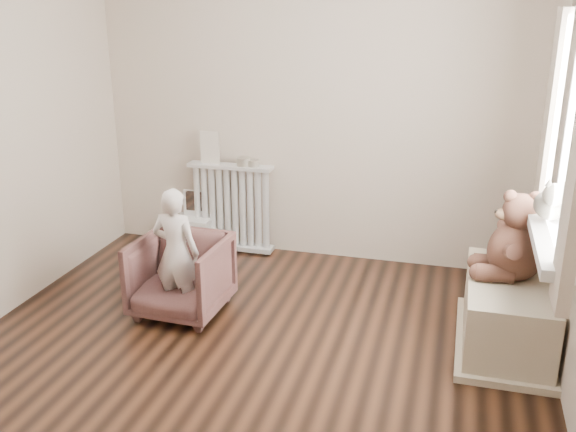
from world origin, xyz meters
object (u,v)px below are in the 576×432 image
(toy_vanity, at_px, (194,218))
(teddy_bear, at_px, (517,245))
(radiator, at_px, (231,207))
(armchair, at_px, (181,276))
(toy_bench, at_px, (507,316))
(plush_cat, at_px, (550,203))
(child, at_px, (176,253))

(toy_vanity, bearing_deg, teddy_bear, -20.91)
(radiator, relative_size, armchair, 1.26)
(toy_vanity, bearing_deg, armchair, -70.68)
(armchair, xyz_separation_m, toy_bench, (2.15, 0.13, -0.08))
(radiator, bearing_deg, armchair, -86.95)
(radiator, xyz_separation_m, plush_cat, (2.35, -1.19, 0.61))
(teddy_bear, relative_size, plush_cat, 1.87)
(armchair, distance_m, plush_cat, 2.40)
(radiator, height_order, teddy_bear, teddy_bear)
(toy_vanity, height_order, teddy_bear, teddy_bear)
(toy_vanity, bearing_deg, plush_cat, -23.26)
(child, xyz_separation_m, plush_cat, (2.29, 0.04, 0.53))
(armchair, height_order, teddy_bear, teddy_bear)
(armchair, relative_size, teddy_bear, 1.10)
(radiator, xyz_separation_m, toy_vanity, (-0.34, -0.03, -0.11))
(child, bearing_deg, toy_bench, -172.64)
(armchair, xyz_separation_m, plush_cat, (2.29, -0.01, 0.72))
(toy_vanity, height_order, child, child)
(toy_vanity, height_order, armchair, armchair)
(toy_bench, xyz_separation_m, plush_cat, (0.14, -0.14, 0.80))
(toy_vanity, distance_m, plush_cat, 3.02)
(plush_cat, bearing_deg, radiator, 136.26)
(radiator, height_order, toy_vanity, radiator)
(plush_cat, bearing_deg, child, 164.14)
(toy_bench, bearing_deg, toy_vanity, 158.29)
(child, height_order, toy_bench, child)
(armchair, distance_m, teddy_bear, 2.20)
(toy_vanity, xyz_separation_m, armchair, (0.40, -1.15, 0.00))
(teddy_bear, height_order, plush_cat, plush_cat)
(teddy_bear, bearing_deg, toy_bench, -108.76)
(armchair, height_order, child, child)
(teddy_bear, bearing_deg, armchair, -179.57)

